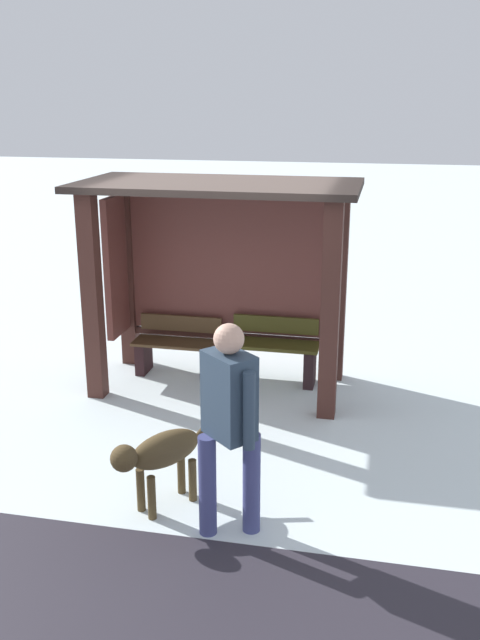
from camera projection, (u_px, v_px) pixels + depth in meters
ground_plane at (220, 386)px, 8.39m from camera, size 60.00×60.00×0.00m
bus_shelter at (214, 249)px, 8.09m from camera, size 3.09×1.57×2.41m
bench_left_inside at (178, 350)px, 8.67m from camera, size 1.09×0.40×0.71m
bench_center_inside at (273, 354)px, 8.42m from camera, size 1.09×0.39×0.78m
person_walking at (229, 415)px, 5.28m from camera, size 0.53×0.46×1.74m
dog at (160, 454)px, 5.76m from camera, size 0.67×0.85×0.70m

